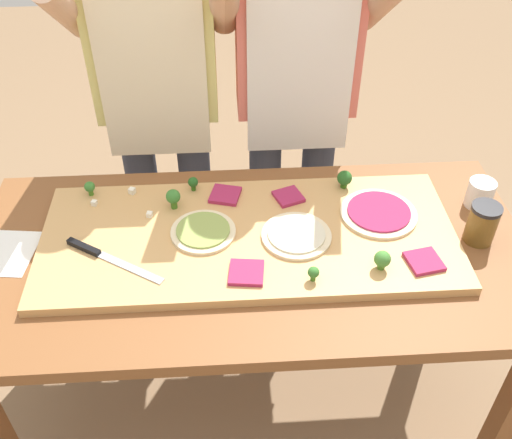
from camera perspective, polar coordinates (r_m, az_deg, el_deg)
ground_plane at (r=2.29m, az=-0.27°, el=-17.19°), size 8.00×8.00×0.00m
prep_table at (r=1.75m, az=-0.34°, el=-5.46°), size 1.59×0.78×0.78m
cutting_board at (r=1.69m, az=-0.70°, el=-1.73°), size 1.19×0.50×0.03m
chefs_knife at (r=1.67m, az=-14.82°, el=-3.24°), size 0.28×0.19×0.02m
pizza_whole_cheese_artichoke at (r=1.67m, az=3.94°, el=-1.52°), size 0.20×0.20×0.02m
pizza_whole_pesto_green at (r=1.69m, az=-5.15°, el=-1.14°), size 0.19×0.19×0.02m
pizza_whole_beet_magenta at (r=1.78m, az=11.82°, el=0.64°), size 0.23×0.23×0.02m
pizza_slice_near_right at (r=1.66m, az=16.00°, el=-3.92°), size 0.10×0.10×0.01m
pizza_slice_near_left at (r=1.56m, az=-0.94°, el=-5.18°), size 0.10×0.10×0.01m
pizza_slice_center at (r=1.81m, az=3.17°, el=2.24°), size 0.10×0.10×0.01m
pizza_slice_far_right at (r=1.81m, az=-3.01°, el=2.40°), size 0.11×0.11×0.01m
broccoli_floret_center_left at (r=1.77m, az=-8.04°, el=2.15°), size 0.04×0.04×0.06m
broccoli_floret_center_right at (r=1.87m, az=-15.83°, el=3.02°), size 0.03×0.03×0.05m
broccoli_floret_back_right at (r=1.60m, az=12.16°, el=-3.81°), size 0.05×0.05×0.06m
broccoli_floret_front_right at (r=1.85m, az=8.58°, el=3.96°), size 0.05×0.05×0.06m
broccoli_floret_front_left at (r=1.54m, az=5.60°, el=-5.17°), size 0.03×0.03×0.04m
broccoli_floret_back_left at (r=1.83m, az=-6.12°, el=3.58°), size 0.03×0.03×0.05m
cheese_crumble_a at (r=1.86m, az=-11.94°, el=2.74°), size 0.02×0.02×0.02m
cheese_crumble_b at (r=1.84m, az=-15.43°, el=1.56°), size 0.02×0.02×0.02m
cheese_crumble_c at (r=1.76m, az=-10.29°, el=0.48°), size 0.02×0.02×0.02m
flour_cup at (r=1.93m, az=20.88°, el=2.25°), size 0.08×0.08×0.09m
sauce_jar at (r=1.78m, az=21.14°, el=-0.43°), size 0.09×0.09×0.12m
recipe_note at (r=1.81m, az=-22.86°, el=-3.01°), size 0.16×0.20×0.00m
cook_left at (r=2.04m, az=-9.57°, el=12.76°), size 0.54×0.39×1.67m
cook_right at (r=2.05m, az=3.89°, el=13.29°), size 0.54×0.39×1.67m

